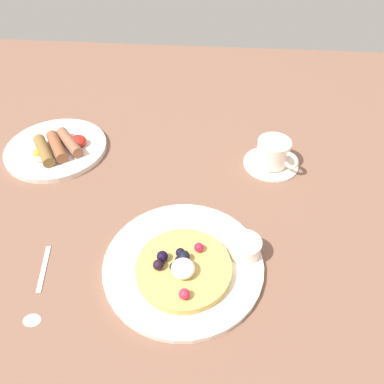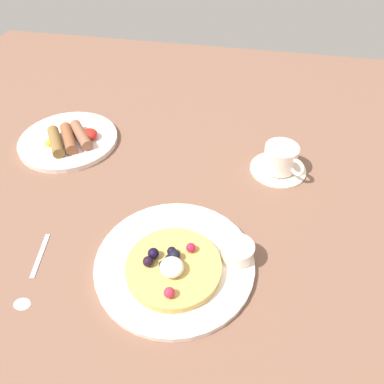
# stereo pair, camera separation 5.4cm
# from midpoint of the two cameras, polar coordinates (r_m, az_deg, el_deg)

# --- Properties ---
(ground_plane) EXTENTS (1.54, 1.50, 0.03)m
(ground_plane) POSITION_cam_midpoint_polar(r_m,az_deg,el_deg) (0.77, -7.75, -1.64)
(ground_plane) COLOR brown
(pancake_plate) EXTENTS (0.27, 0.27, 0.01)m
(pancake_plate) POSITION_cam_midpoint_polar(r_m,az_deg,el_deg) (0.65, -3.78, -11.07)
(pancake_plate) COLOR white
(pancake_plate) RESTS_ON ground_plane
(pancake_with_berries) EXTENTS (0.16, 0.16, 0.04)m
(pancake_with_berries) POSITION_cam_midpoint_polar(r_m,az_deg,el_deg) (0.62, -3.91, -11.68)
(pancake_with_berries) COLOR tan
(pancake_with_berries) RESTS_ON pancake_plate
(syrup_ramekin) EXTENTS (0.06, 0.06, 0.03)m
(syrup_ramekin) POSITION_cam_midpoint_polar(r_m,az_deg,el_deg) (0.64, 5.73, -8.47)
(syrup_ramekin) COLOR white
(syrup_ramekin) RESTS_ON pancake_plate
(breakfast_plate) EXTENTS (0.23, 0.23, 0.01)m
(breakfast_plate) POSITION_cam_midpoint_polar(r_m,az_deg,el_deg) (0.93, -21.70, 6.18)
(breakfast_plate) COLOR silver
(breakfast_plate) RESTS_ON ground_plane
(fried_breakfast) EXTENTS (0.13, 0.13, 0.03)m
(fried_breakfast) POSITION_cam_midpoint_polar(r_m,az_deg,el_deg) (0.91, -21.54, 6.46)
(fried_breakfast) COLOR brown
(fried_breakfast) RESTS_ON breakfast_plate
(coffee_saucer) EXTENTS (0.12, 0.12, 0.01)m
(coffee_saucer) POSITION_cam_midpoint_polar(r_m,az_deg,el_deg) (0.85, 10.24, 4.35)
(coffee_saucer) COLOR #F4E6CE
(coffee_saucer) RESTS_ON ground_plane
(coffee_cup) EXTENTS (0.09, 0.08, 0.06)m
(coffee_cup) POSITION_cam_midpoint_polar(r_m,az_deg,el_deg) (0.82, 10.61, 6.02)
(coffee_cup) COLOR white
(coffee_cup) RESTS_ON coffee_saucer
(teaspoon) EXTENTS (0.04, 0.15, 0.01)m
(teaspoon) POSITION_cam_midpoint_polar(r_m,az_deg,el_deg) (0.67, -24.99, -14.74)
(teaspoon) COLOR silver
(teaspoon) RESTS_ON ground_plane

